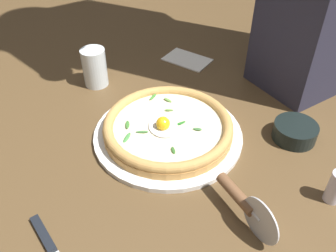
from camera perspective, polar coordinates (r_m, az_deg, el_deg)
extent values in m
cube|color=brown|center=(0.82, -0.91, -5.10)|extent=(2.40, 2.40, 0.03)
cylinder|color=white|center=(0.85, 0.00, -1.34)|extent=(0.35, 0.35, 0.01)
cylinder|color=tan|center=(0.84, 0.00, -0.57)|extent=(0.30, 0.30, 0.02)
torus|color=tan|center=(0.83, 0.00, 0.23)|extent=(0.30, 0.30, 0.02)
cylinder|color=#F8EBC2|center=(0.84, 0.00, 0.02)|extent=(0.26, 0.26, 0.00)
ellipsoid|color=white|center=(0.83, -0.75, -0.07)|extent=(0.08, 0.07, 0.01)
sphere|color=yellow|center=(0.81, -0.79, 0.39)|extent=(0.03, 0.03, 0.03)
ellipsoid|color=#366A29|center=(0.77, 0.85, -3.85)|extent=(0.02, 0.01, 0.01)
ellipsoid|color=#448941|center=(0.80, -6.53, -1.87)|extent=(0.03, 0.03, 0.01)
ellipsoid|color=#408532|center=(0.92, -2.39, 4.65)|extent=(0.03, 0.03, 0.00)
ellipsoid|color=#4B8946|center=(0.81, -4.10, -0.90)|extent=(0.02, 0.03, 0.01)
ellipsoid|color=#408033|center=(0.84, -6.43, 0.24)|extent=(0.03, 0.02, 0.01)
ellipsoid|color=#488343|center=(0.82, 4.68, -0.47)|extent=(0.02, 0.02, 0.01)
ellipsoid|color=#5E8E3A|center=(0.87, 0.15, 2.55)|extent=(0.01, 0.02, 0.01)
ellipsoid|color=#62923F|center=(0.91, -0.01, 4.14)|extent=(0.02, 0.02, 0.01)
ellipsoid|color=#237021|center=(0.84, 2.03, 0.46)|extent=(0.01, 0.03, 0.00)
cylinder|color=black|center=(0.89, 19.43, -0.83)|extent=(0.10, 0.10, 0.04)
cylinder|color=silver|center=(0.66, 14.40, -14.32)|extent=(0.09, 0.02, 0.09)
cylinder|color=silver|center=(0.67, 13.83, -13.74)|extent=(0.02, 0.01, 0.01)
cylinder|color=brown|center=(0.69, 10.72, -10.47)|extent=(0.10, 0.04, 0.02)
cube|color=black|center=(0.71, -19.14, -15.83)|extent=(0.09, 0.04, 0.01)
cylinder|color=silver|center=(1.03, -11.53, 9.06)|extent=(0.07, 0.07, 0.11)
cylinder|color=white|center=(1.04, -11.33, 7.74)|extent=(0.06, 0.06, 0.05)
cube|color=white|center=(1.15, 3.06, 10.52)|extent=(0.17, 0.15, 0.01)
cylinder|color=silver|center=(0.77, 25.02, -8.75)|extent=(0.03, 0.03, 0.07)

